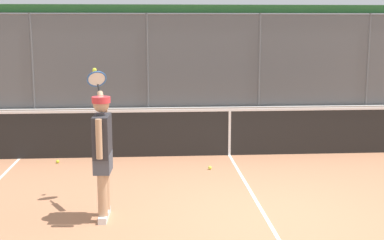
% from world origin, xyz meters
% --- Properties ---
extents(ground_plane, '(60.00, 60.00, 0.00)m').
position_xyz_m(ground_plane, '(0.00, 0.00, 0.00)').
color(ground_plane, '#B27551').
extents(fence_backdrop, '(20.04, 1.37, 3.22)m').
position_xyz_m(fence_backdrop, '(0.00, -9.93, 1.60)').
color(fence_backdrop, '#565B60').
rests_on(fence_backdrop, ground).
extents(tennis_net, '(10.88, 0.09, 1.07)m').
position_xyz_m(tennis_net, '(0.00, -3.62, 0.49)').
color(tennis_net, '#2D2D2D').
rests_on(tennis_net, ground).
extents(tennis_player, '(0.44, 1.42, 1.99)m').
position_xyz_m(tennis_player, '(2.23, -0.15, 1.00)').
color(tennis_player, silver).
rests_on(tennis_player, ground).
extents(tennis_ball_mid_court, '(0.07, 0.07, 0.07)m').
position_xyz_m(tennis_ball_mid_court, '(0.51, -2.55, 0.03)').
color(tennis_ball_mid_court, '#D6E042').
rests_on(tennis_ball_mid_court, ground).
extents(tennis_ball_near_baseline, '(0.07, 0.07, 0.07)m').
position_xyz_m(tennis_ball_near_baseline, '(3.39, -3.22, 0.03)').
color(tennis_ball_near_baseline, '#CCDB33').
rests_on(tennis_ball_near_baseline, ground).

